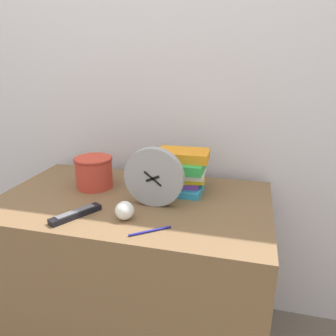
{
  "coord_description": "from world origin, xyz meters",
  "views": [
    {
      "loc": [
        0.44,
        -0.81,
        1.29
      ],
      "look_at": [
        0.14,
        0.37,
        0.87
      ],
      "focal_mm": 35.0,
      "sensor_mm": 36.0,
      "label": 1
    }
  ],
  "objects_px": {
    "book_stack": "(181,171)",
    "tv_remote": "(76,214)",
    "crumpled_paper_ball": "(125,211)",
    "desk_clock": "(154,177)",
    "basket": "(94,171)",
    "pen": "(150,231)"
  },
  "relations": [
    {
      "from": "book_stack",
      "to": "pen",
      "type": "height_order",
      "value": "book_stack"
    },
    {
      "from": "desk_clock",
      "to": "pen",
      "type": "distance_m",
      "value": 0.23
    },
    {
      "from": "book_stack",
      "to": "basket",
      "type": "relative_size",
      "value": 1.45
    },
    {
      "from": "tv_remote",
      "to": "pen",
      "type": "xyz_separation_m",
      "value": [
        0.29,
        -0.04,
        -0.01
      ]
    },
    {
      "from": "tv_remote",
      "to": "crumpled_paper_ball",
      "type": "relative_size",
      "value": 2.84
    },
    {
      "from": "desk_clock",
      "to": "pen",
      "type": "bearing_deg",
      "value": -77.11
    },
    {
      "from": "book_stack",
      "to": "crumpled_paper_ball",
      "type": "distance_m",
      "value": 0.34
    },
    {
      "from": "desk_clock",
      "to": "pen",
      "type": "height_order",
      "value": "desk_clock"
    },
    {
      "from": "pen",
      "to": "crumpled_paper_ball",
      "type": "bearing_deg",
      "value": 150.3
    },
    {
      "from": "crumpled_paper_ball",
      "to": "pen",
      "type": "bearing_deg",
      "value": -29.7
    },
    {
      "from": "desk_clock",
      "to": "crumpled_paper_ball",
      "type": "height_order",
      "value": "desk_clock"
    },
    {
      "from": "basket",
      "to": "book_stack",
      "type": "bearing_deg",
      "value": 8.36
    },
    {
      "from": "book_stack",
      "to": "basket",
      "type": "bearing_deg",
      "value": -171.64
    },
    {
      "from": "book_stack",
      "to": "tv_remote",
      "type": "distance_m",
      "value": 0.46
    },
    {
      "from": "desk_clock",
      "to": "tv_remote",
      "type": "xyz_separation_m",
      "value": [
        -0.24,
        -0.16,
        -0.1
      ]
    },
    {
      "from": "basket",
      "to": "pen",
      "type": "height_order",
      "value": "basket"
    },
    {
      "from": "tv_remote",
      "to": "pen",
      "type": "height_order",
      "value": "tv_remote"
    },
    {
      "from": "book_stack",
      "to": "pen",
      "type": "relative_size",
      "value": 1.98
    },
    {
      "from": "book_stack",
      "to": "tv_remote",
      "type": "relative_size",
      "value": 1.27
    },
    {
      "from": "tv_remote",
      "to": "crumpled_paper_ball",
      "type": "distance_m",
      "value": 0.18
    },
    {
      "from": "basket",
      "to": "pen",
      "type": "relative_size",
      "value": 1.37
    },
    {
      "from": "crumpled_paper_ball",
      "to": "book_stack",
      "type": "bearing_deg",
      "value": 66.19
    }
  ]
}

